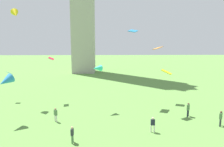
{
  "coord_description": "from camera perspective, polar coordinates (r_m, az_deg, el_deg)",
  "views": [
    {
      "loc": [
        -0.69,
        -4.96,
        9.35
      ],
      "look_at": [
        -0.07,
        18.48,
        5.55
      ],
      "focal_mm": 34.44,
      "sensor_mm": 36.0,
      "label": 1
    }
  ],
  "objects": [
    {
      "name": "person_1",
      "position": [
        27.94,
        19.56,
        -8.8
      ],
      "size": [
        0.46,
        0.52,
        1.72
      ],
      "rotation": [
        0.0,
        0.0,
        0.98
      ],
      "color": "#1E2333",
      "rests_on": "ground_plane"
    },
    {
      "name": "person_2",
      "position": [
        25.6,
        -14.75,
        -10.34
      ],
      "size": [
        0.46,
        0.48,
        1.63
      ],
      "rotation": [
        0.0,
        0.0,
        5.42
      ],
      "color": "silver",
      "rests_on": "ground_plane"
    },
    {
      "name": "kite_flying_7",
      "position": [
        32.33,
        14.28,
        0.41
      ],
      "size": [
        1.79,
        1.61,
        0.68
      ],
      "rotation": [
        0.0,
        0.0,
        2.69
      ],
      "color": "yellow"
    },
    {
      "name": "kite_flying_0",
      "position": [
        32.96,
        -15.83,
        3.87
      ],
      "size": [
        0.97,
        1.32,
        0.46
      ],
      "rotation": [
        0.0,
        0.0,
        4.89
      ],
      "color": "red"
    },
    {
      "name": "kite_flying_9",
      "position": [
        30.61,
        5.61,
        11.2
      ],
      "size": [
        1.6,
        1.82,
        0.51
      ],
      "rotation": [
        0.0,
        0.0,
        4.29
      ],
      "color": "#207AB9"
    },
    {
      "name": "kite_flying_3",
      "position": [
        27.52,
        12.06,
        6.62
      ],
      "size": [
        1.39,
        1.34,
        0.44
      ],
      "rotation": [
        0.0,
        0.0,
        0.64
      ],
      "color": "orange"
    },
    {
      "name": "person_3",
      "position": [
        26.37,
        26.9,
        -10.36
      ],
      "size": [
        0.47,
        0.51,
        1.72
      ],
      "rotation": [
        0.0,
        0.0,
        4.1
      ],
      "color": "#2D3338",
      "rests_on": "ground_plane"
    },
    {
      "name": "person_0",
      "position": [
        20.46,
        -10.51,
        -15.41
      ],
      "size": [
        0.25,
        0.49,
        1.57
      ],
      "rotation": [
        0.0,
        0.0,
        4.68
      ],
      "color": "#51754C",
      "rests_on": "ground_plane"
    },
    {
      "name": "kite_flying_2",
      "position": [
        35.78,
        -25.57,
        0.11
      ],
      "size": [
        0.86,
        0.74,
        0.53
      ],
      "rotation": [
        0.0,
        0.0,
        6.07
      ],
      "color": "blue"
    },
    {
      "name": "kite_flying_5",
      "position": [
        26.02,
        -26.39,
        -1.8
      ],
      "size": [
        1.78,
        2.07,
        1.51
      ],
      "rotation": [
        0.0,
        0.0,
        5.8
      ],
      "color": "#267CBA"
    },
    {
      "name": "kite_flying_4",
      "position": [
        27.72,
        -3.96,
        1.39
      ],
      "size": [
        1.44,
        1.32,
        0.85
      ],
      "rotation": [
        0.0,
        0.0,
        5.26
      ],
      "color": "#30D4B0"
    },
    {
      "name": "kite_flying_8",
      "position": [
        33.33,
        -24.3,
        14.24
      ],
      "size": [
        1.74,
        1.99,
        1.57
      ],
      "rotation": [
        0.0,
        0.0,
        0.54
      ],
      "color": "yellow"
    },
    {
      "name": "person_4",
      "position": [
        22.59,
        10.77,
        -12.97
      ],
      "size": [
        0.49,
        0.24,
        1.57
      ],
      "rotation": [
        0.0,
        0.0,
        0.0
      ],
      "color": "silver",
      "rests_on": "ground_plane"
    }
  ]
}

